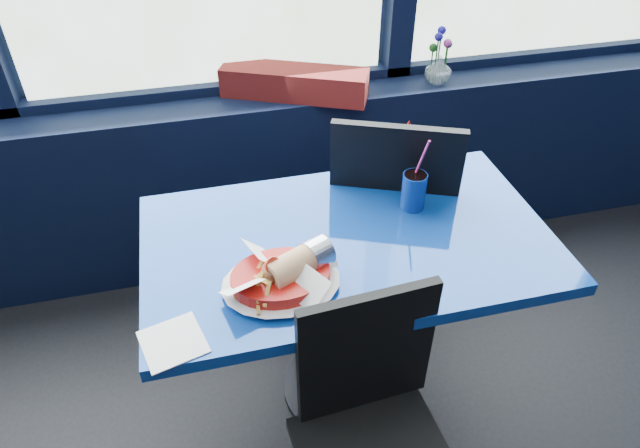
# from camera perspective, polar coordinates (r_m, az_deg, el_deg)

# --- Properties ---
(window_sill) EXTENTS (5.00, 0.26, 0.80)m
(window_sill) POSITION_cam_1_polar(r_m,az_deg,el_deg) (2.55, -9.36, 3.98)
(window_sill) COLOR black
(window_sill) RESTS_ON ground
(near_table) EXTENTS (1.20, 0.70, 0.75)m
(near_table) POSITION_cam_1_polar(r_m,az_deg,el_deg) (1.81, 2.66, -5.71)
(near_table) COLOR black
(near_table) RESTS_ON ground
(chair_near_front) EXTENTS (0.42, 0.42, 0.86)m
(chair_near_front) POSITION_cam_1_polar(r_m,az_deg,el_deg) (1.59, 5.28, -19.24)
(chair_near_front) COLOR black
(chair_near_front) RESTS_ON ground
(chair_near_back) EXTENTS (0.58, 0.58, 0.98)m
(chair_near_back) POSITION_cam_1_polar(r_m,az_deg,el_deg) (2.08, 4.64, 1.02)
(chair_near_back) COLOR black
(chair_near_back) RESTS_ON ground
(planter_box) EXTENTS (0.59, 0.37, 0.12)m
(planter_box) POSITION_cam_1_polar(r_m,az_deg,el_deg) (2.32, -2.58, 13.95)
(planter_box) COLOR maroon
(planter_box) RESTS_ON window_sill
(flower_vase) EXTENTS (0.11, 0.12, 0.23)m
(flower_vase) POSITION_cam_1_polar(r_m,az_deg,el_deg) (2.48, 11.80, 15.18)
(flower_vase) COLOR silver
(flower_vase) RESTS_ON window_sill
(food_basket) EXTENTS (0.29, 0.27, 0.10)m
(food_basket) POSITION_cam_1_polar(r_m,az_deg,el_deg) (1.51, -3.72, -5.18)
(food_basket) COLOR #AA100B
(food_basket) RESTS_ON near_table
(ketchup_bottle) EXTENTS (0.06, 0.06, 0.24)m
(ketchup_bottle) POSITION_cam_1_polar(r_m,az_deg,el_deg) (1.86, 8.53, 6.65)
(ketchup_bottle) COLOR #AA100B
(ketchup_bottle) RESTS_ON near_table
(soda_cup) EXTENTS (0.08, 0.08, 0.26)m
(soda_cup) POSITION_cam_1_polar(r_m,az_deg,el_deg) (1.79, 9.35, 3.36)
(soda_cup) COLOR navy
(soda_cup) RESTS_ON near_table
(napkin) EXTENTS (0.18, 0.18, 0.00)m
(napkin) POSITION_cam_1_polar(r_m,az_deg,el_deg) (1.45, -14.48, -11.35)
(napkin) COLOR white
(napkin) RESTS_ON near_table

